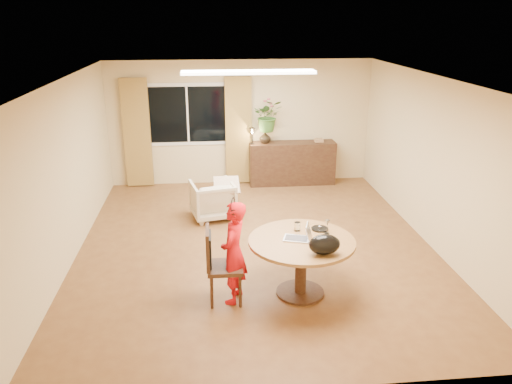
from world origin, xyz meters
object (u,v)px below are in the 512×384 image
(dining_chair, at_px, (225,265))
(child, at_px, (234,253))
(sideboard, at_px, (292,163))
(dining_table, at_px, (301,251))
(armchair, at_px, (213,200))

(dining_chair, height_order, child, child)
(sideboard, bearing_deg, child, -108.33)
(dining_chair, height_order, sideboard, dining_chair)
(child, bearing_deg, dining_table, 113.32)
(child, xyz_separation_m, sideboard, (1.51, 4.55, -0.21))
(dining_table, height_order, sideboard, sideboard)
(dining_table, height_order, dining_chair, dining_chair)
(child, relative_size, armchair, 1.79)
(child, bearing_deg, armchair, -156.23)
(dining_table, height_order, child, child)
(child, distance_m, sideboard, 4.80)
(armchair, height_order, sideboard, sideboard)
(dining_table, bearing_deg, child, -175.92)
(dining_chair, xyz_separation_m, child, (0.11, 0.00, 0.17))
(dining_table, bearing_deg, sideboard, 81.87)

